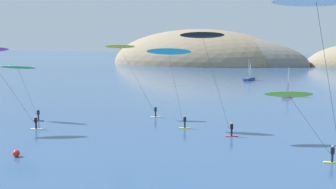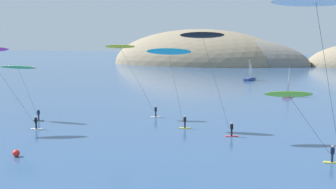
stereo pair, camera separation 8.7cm
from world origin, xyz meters
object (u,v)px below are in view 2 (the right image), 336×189
at_px(kitesurfer_green, 19,71).
at_px(kitesurfer_lime, 293,101).
at_px(kitesurfer_yellow, 124,54).
at_px(kitesurfer_black, 205,44).
at_px(sailboat_near, 288,93).
at_px(kitesurfer_cyan, 170,56).
at_px(kitesurfer_white, 319,19).
at_px(sailboat_far, 249,78).
at_px(marker_buoy, 16,153).

distance_m(kitesurfer_green, kitesurfer_lime, 38.72).
height_order(kitesurfer_green, kitesurfer_yellow, kitesurfer_yellow).
xyz_separation_m(kitesurfer_green, kitesurfer_yellow, (12.93, 7.15, 2.32)).
xyz_separation_m(kitesurfer_green, kitesurfer_black, (27.37, -1.12, 4.00)).
distance_m(sailboat_near, kitesurfer_cyan, 39.70).
xyz_separation_m(kitesurfer_white, kitesurfer_black, (-12.58, 18.79, -1.82)).
distance_m(kitesurfer_cyan, kitesurfer_white, 28.73).
xyz_separation_m(kitesurfer_lime, kitesurfer_black, (-10.45, 7.08, 5.09)).
relative_size(sailboat_far, kitesurfer_yellow, 0.55).
relative_size(kitesurfer_lime, kitesurfer_yellow, 0.67).
height_order(sailboat_near, kitesurfer_cyan, kitesurfer_cyan).
xyz_separation_m(sailboat_near, kitesurfer_lime, (3.94, -47.18, 5.23)).
relative_size(sailboat_near, kitesurfer_lime, 0.83).
distance_m(sailboat_far, kitesurfer_cyan, 65.24).
distance_m(kitesurfer_white, marker_buoy, 30.59).
bearing_deg(kitesurfer_black, kitesurfer_white, -56.20).
xyz_separation_m(sailboat_near, kitesurfer_black, (-6.51, -40.10, 10.33)).
distance_m(kitesurfer_green, marker_buoy, 21.05).
height_order(kitesurfer_green, kitesurfer_lime, kitesurfer_green).
bearing_deg(sailboat_far, kitesurfer_cyan, -89.44).
xyz_separation_m(kitesurfer_cyan, marker_buoy, (-9.56, -17.89, -8.95)).
relative_size(kitesurfer_lime, kitesurfer_white, 0.50).
bearing_deg(sailboat_near, kitesurfer_lime, -85.22).
relative_size(kitesurfer_cyan, kitesurfer_green, 1.33).
distance_m(kitesurfer_yellow, marker_buoy, 24.58).
distance_m(sailboat_far, kitesurfer_white, 89.54).
distance_m(kitesurfer_white, kitesurfer_yellow, 38.41).
distance_m(sailboat_near, kitesurfer_black, 41.92).
distance_m(kitesurfer_white, kitesurfer_black, 22.69).
bearing_deg(kitesurfer_lime, sailboat_near, 94.78).
relative_size(sailboat_far, marker_buoy, 8.48).
height_order(sailboat_near, marker_buoy, sailboat_near).
relative_size(kitesurfer_cyan, kitesurfer_black, 0.84).
bearing_deg(kitesurfer_black, kitesurfer_green, 177.65).
bearing_deg(kitesurfer_black, sailboat_near, 80.78).
height_order(kitesurfer_lime, marker_buoy, kitesurfer_lime).
bearing_deg(marker_buoy, kitesurfer_white, -8.59).
height_order(sailboat_near, kitesurfer_yellow, kitesurfer_yellow).
xyz_separation_m(sailboat_near, sailboat_far, (-12.64, 27.82, 0.00)).
relative_size(sailboat_near, marker_buoy, 8.51).
distance_m(kitesurfer_cyan, kitesurfer_green, 22.11).
relative_size(kitesurfer_cyan, marker_buoy, 14.87).
bearing_deg(sailboat_far, kitesurfer_white, -77.83).
bearing_deg(kitesurfer_black, marker_buoy, -135.84).
height_order(kitesurfer_cyan, kitesurfer_white, kitesurfer_white).
distance_m(kitesurfer_lime, kitesurfer_white, 13.77).
relative_size(sailboat_far, kitesurfer_lime, 0.83).
bearing_deg(sailboat_far, kitesurfer_lime, -77.54).
bearing_deg(kitesurfer_lime, marker_buoy, -163.53).
distance_m(kitesurfer_lime, kitesurfer_yellow, 29.45).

